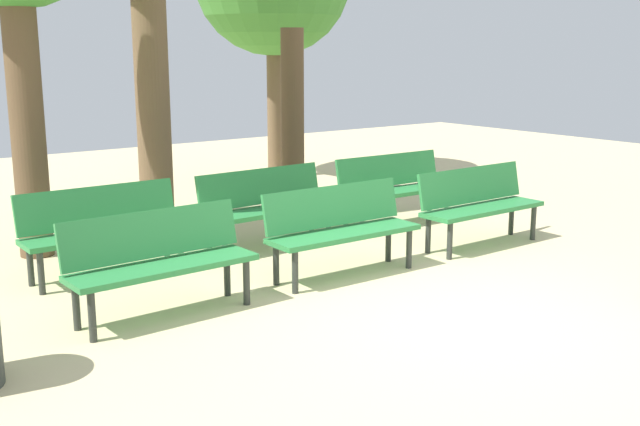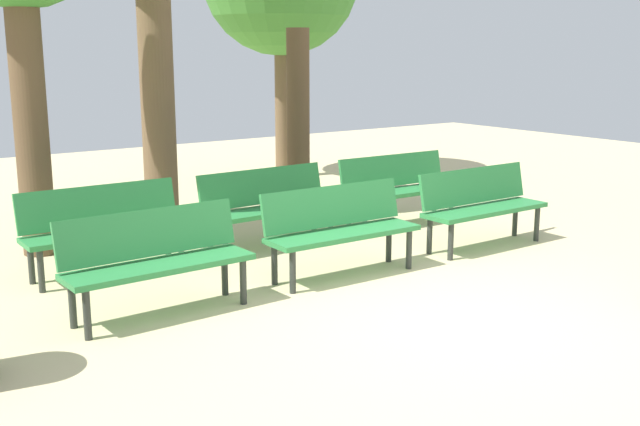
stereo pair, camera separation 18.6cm
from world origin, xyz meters
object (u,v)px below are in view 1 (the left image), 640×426
Objects in this scene: bench_r0_c0 at (159,257)px; bench_r1_c0 at (104,225)px; tree_0 at (293,117)px; bench_r1_c1 at (267,203)px; bench_r1_c2 at (394,185)px; bench_r0_c2 at (478,201)px; bench_r0_c1 at (340,225)px.

bench_r0_c0 is 1.01× the size of bench_r1_c0.
tree_0 is at bearing 27.50° from bench_r1_c0.
bench_r1_c1 and bench_r1_c2 have the same top height.
bench_r1_c0 is 0.99× the size of bench_r1_c1.
tree_0 is at bearing 46.54° from bench_r1_c1.
bench_r0_c2 is at bearing -36.37° from bench_r1_c1.
bench_r1_c2 is 2.02m from tree_0.
bench_r1_c0 is (-1.87, 1.37, 0.00)m from bench_r0_c1.
bench_r0_c1 is 1.00× the size of bench_r1_c0.
bench_r1_c0 is 3.79m from bench_r1_c2.
bench_r0_c0 is 1.93m from bench_r0_c1.
bench_r0_c0 is 2.35m from bench_r1_c1.
bench_r0_c2 is at bearing -86.73° from bench_r1_c2.
bench_r0_c2 is 4.08m from bench_r1_c0.
bench_r1_c2 is at bearing -0.38° from bench_r1_c0.
bench_r1_c0 is at bearing 177.06° from bench_r1_c1.
bench_r1_c1 is (-1.96, 1.35, 0.00)m from bench_r0_c2.
bench_r0_c0 and bench_r0_c2 have the same top height.
bench_r1_c0 is (-3.84, 1.39, 0.00)m from bench_r0_c2.
bench_r1_c1 is (0.00, 1.33, 0.00)m from bench_r0_c1.
bench_r0_c2 is at bearing -84.80° from tree_0.
bench_r1_c0 is at bearing -152.58° from tree_0.
bench_r1_c2 is (1.92, 0.01, 0.00)m from bench_r1_c1.
bench_r1_c0 and bench_r1_c1 have the same top height.
tree_0 reaches higher than bench_r1_c0.
bench_r0_c2 is (3.90, -0.01, 0.00)m from bench_r0_c0.
tree_0 reaches higher than bench_r0_c2.
tree_0 is (1.67, 1.88, 0.73)m from bench_r1_c1.
bench_r1_c1 is at bearing 90.71° from bench_r0_c1.
bench_r0_c0 and bench_r0_c1 have the same top height.
bench_r1_c2 is (3.86, 1.35, 0.00)m from bench_r0_c0.
bench_r0_c1 is at bearing -1.26° from bench_r0_c0.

